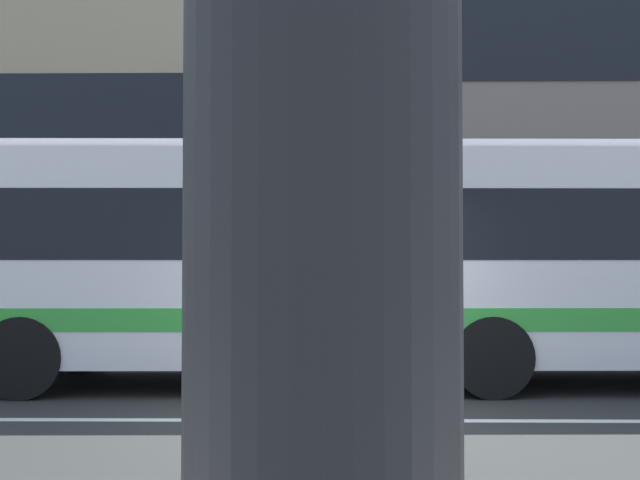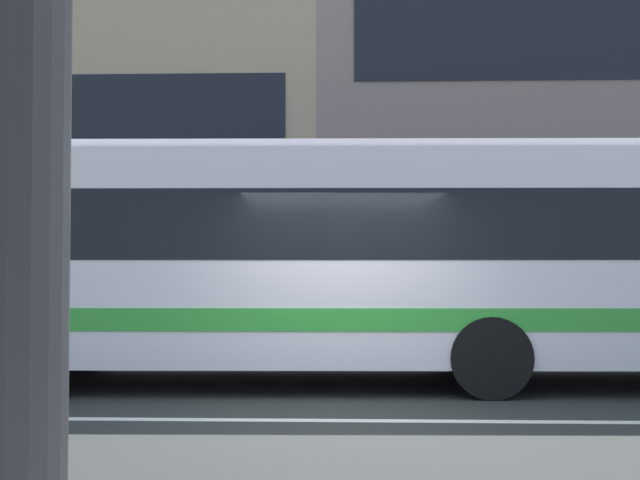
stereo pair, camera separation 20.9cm
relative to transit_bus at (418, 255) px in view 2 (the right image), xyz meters
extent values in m
plane|color=#2A2C2A|center=(-1.01, -2.56, -1.76)|extent=(160.00, 160.00, 0.00)
cube|color=silver|center=(-1.01, -2.56, -1.76)|extent=(60.00, 0.16, 0.01)
cube|color=tan|center=(-11.02, 13.59, 2.88)|extent=(18.60, 10.43, 9.28)
cube|color=white|center=(0.00, 0.00, -0.05)|extent=(11.96, 2.80, 2.72)
cube|color=black|center=(0.00, 0.00, 0.36)|extent=(11.25, 2.80, 0.87)
cube|color=green|center=(0.00, 0.00, -0.80)|extent=(11.73, 2.82, 0.28)
cube|color=white|center=(0.00, 0.00, 1.37)|extent=(11.48, 2.38, 0.12)
cylinder|color=black|center=(-4.93, -1.28, -1.26)|extent=(1.01, 0.30, 1.00)
cylinder|color=black|center=(-4.98, 1.06, -1.26)|extent=(1.01, 0.30, 1.00)
cylinder|color=black|center=(0.77, -1.15, -1.26)|extent=(1.01, 0.30, 1.00)
cylinder|color=black|center=(0.72, 1.19, -1.26)|extent=(1.01, 0.30, 1.00)
camera|label=1|loc=(-1.18, -10.92, -0.13)|focal=44.78mm
camera|label=2|loc=(-0.98, -10.91, -0.13)|focal=44.78mm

